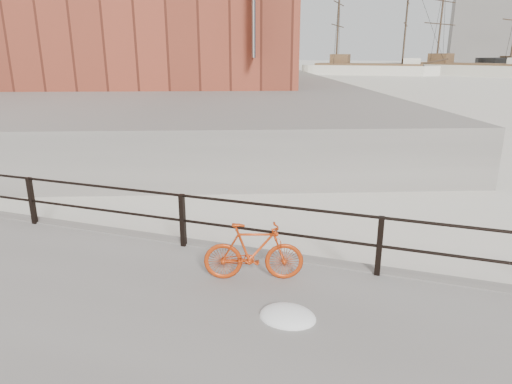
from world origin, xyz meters
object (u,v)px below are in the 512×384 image
Objects in this scene: schooner_left at (368,75)px; workboat_near at (93,96)px; workboat_far at (161,82)px; schooner_mid at (469,76)px; bicycle at (254,252)px.

workboat_near is (-19.02, -47.65, 0.00)m from schooner_left.
workboat_far is at bearing 97.41° from workboat_near.
schooner_mid is at bearing 9.47° from schooner_left.
bicycle is 0.12× the size of workboat_near.
workboat_far is at bearing -129.34° from schooner_left.
bicycle is at bearing -69.65° from schooner_mid.
schooner_left reaches higher than workboat_near.
schooner_left is at bearing -143.66° from schooner_mid.
workboat_near is at bearing -97.46° from schooner_mid.
schooner_mid reaches higher than bicycle.
schooner_mid is at bearing 48.96° from workboat_near.
workboat_far reaches higher than bicycle.
bicycle is 0.06× the size of schooner_mid.
schooner_left is (-6.18, 75.90, -0.82)m from bicycle.
bicycle is 76.16m from schooner_left.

